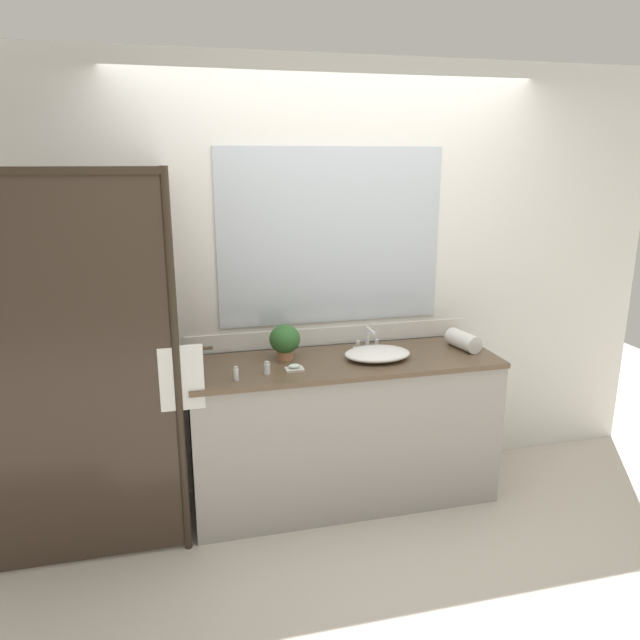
# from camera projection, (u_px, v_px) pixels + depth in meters

# --- Properties ---
(ground_plane) EXTENTS (8.00, 8.00, 0.00)m
(ground_plane) POSITION_uv_depth(u_px,v_px,m) (343.00, 497.00, 3.72)
(ground_plane) COLOR beige
(wall_back_with_mirror) EXTENTS (4.40, 0.06, 2.60)m
(wall_back_with_mirror) POSITION_uv_depth(u_px,v_px,m) (330.00, 280.00, 3.70)
(wall_back_with_mirror) COLOR silver
(wall_back_with_mirror) RESTS_ON ground_plane
(vanity_cabinet) EXTENTS (1.80, 0.58, 0.90)m
(vanity_cabinet) POSITION_uv_depth(u_px,v_px,m) (344.00, 430.00, 3.61)
(vanity_cabinet) COLOR #9E9993
(vanity_cabinet) RESTS_ON ground_plane
(shower_enclosure) EXTENTS (1.20, 0.59, 2.00)m
(shower_enclosure) POSITION_uv_depth(u_px,v_px,m) (109.00, 368.00, 2.97)
(shower_enclosure) COLOR #2D2319
(shower_enclosure) RESTS_ON ground_plane
(sink_basin) EXTENTS (0.39, 0.29, 0.06)m
(sink_basin) POSITION_uv_depth(u_px,v_px,m) (377.00, 354.00, 3.49)
(sink_basin) COLOR white
(sink_basin) RESTS_ON vanity_cabinet
(faucet) EXTENTS (0.17, 0.15, 0.15)m
(faucet) POSITION_uv_depth(u_px,v_px,m) (368.00, 342.00, 3.65)
(faucet) COLOR silver
(faucet) RESTS_ON vanity_cabinet
(potted_plant) EXTENTS (0.18, 0.18, 0.21)m
(potted_plant) POSITION_uv_depth(u_px,v_px,m) (285.00, 340.00, 3.46)
(potted_plant) COLOR #B77A51
(potted_plant) RESTS_ON vanity_cabinet
(soap_dish) EXTENTS (0.10, 0.07, 0.04)m
(soap_dish) POSITION_uv_depth(u_px,v_px,m) (294.00, 368.00, 3.31)
(soap_dish) COLOR silver
(soap_dish) RESTS_ON vanity_cabinet
(amenity_bottle_lotion) EXTENTS (0.03, 0.03, 0.07)m
(amenity_bottle_lotion) POSITION_uv_depth(u_px,v_px,m) (267.00, 368.00, 3.25)
(amenity_bottle_lotion) COLOR silver
(amenity_bottle_lotion) RESTS_ON vanity_cabinet
(amenity_bottle_shampoo) EXTENTS (0.03, 0.03, 0.08)m
(amenity_bottle_shampoo) POSITION_uv_depth(u_px,v_px,m) (236.00, 374.00, 3.15)
(amenity_bottle_shampoo) COLOR silver
(amenity_bottle_shampoo) RESTS_ON vanity_cabinet
(rolled_towel_near_edge) EXTENTS (0.15, 0.25, 0.11)m
(rolled_towel_near_edge) POSITION_uv_depth(u_px,v_px,m) (463.00, 341.00, 3.67)
(rolled_towel_near_edge) COLOR white
(rolled_towel_near_edge) RESTS_ON vanity_cabinet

